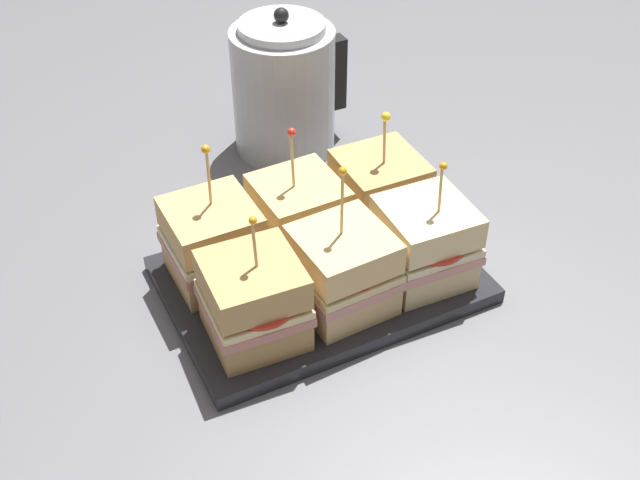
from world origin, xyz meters
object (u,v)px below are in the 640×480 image
(serving_platter, at_px, (320,279))
(kettle_steel, at_px, (284,88))
(sandwich_front_left, at_px, (254,301))
(sandwich_front_center, at_px, (341,272))
(sandwich_front_right, at_px, (425,243))
(sandwich_back_left, at_px, (213,243))
(sandwich_back_right, at_px, (379,193))
(sandwich_back_center, at_px, (299,216))

(serving_platter, relative_size, kettle_steel, 1.66)
(sandwich_front_left, distance_m, kettle_steel, 0.40)
(sandwich_front_center, xyz_separation_m, sandwich_front_right, (0.11, 0.00, 0.00))
(sandwich_back_left, distance_m, sandwich_back_right, 0.21)
(sandwich_front_left, bearing_deg, serving_platter, 27.81)
(sandwich_front_left, distance_m, sandwich_front_center, 0.10)
(sandwich_front_left, bearing_deg, kettle_steel, 60.56)
(sandwich_front_left, xyz_separation_m, sandwich_back_center, (0.10, 0.11, -0.00))
(sandwich_back_center, bearing_deg, sandwich_back_left, -178.30)
(serving_platter, distance_m, sandwich_back_center, 0.08)
(sandwich_front_center, distance_m, sandwich_back_right, 0.15)
(serving_platter, bearing_deg, sandwich_front_right, -27.36)
(sandwich_back_center, height_order, sandwich_back_right, sandwich_back_center)
(sandwich_back_left, distance_m, kettle_steel, 0.31)
(sandwich_front_left, relative_size, sandwich_front_right, 0.99)
(sandwich_back_right, height_order, kettle_steel, kettle_steel)
(serving_platter, height_order, kettle_steel, kettle_steel)
(sandwich_front_right, bearing_deg, sandwich_back_left, 153.36)
(serving_platter, xyz_separation_m, sandwich_back_right, (0.10, 0.05, 0.06))
(serving_platter, bearing_deg, sandwich_back_right, 25.36)
(sandwich_back_left, xyz_separation_m, sandwich_back_right, (0.21, -0.00, -0.00))
(sandwich_back_left, bearing_deg, sandwich_back_center, 1.70)
(serving_platter, bearing_deg, sandwich_front_center, -92.93)
(sandwich_front_center, xyz_separation_m, sandwich_back_left, (-0.10, 0.11, 0.00))
(sandwich_front_left, bearing_deg, sandwich_back_left, 92.00)
(sandwich_back_right, bearing_deg, sandwich_back_left, 179.38)
(sandwich_front_right, distance_m, sandwich_back_left, 0.24)
(sandwich_back_center, distance_m, kettle_steel, 0.25)
(sandwich_back_left, xyz_separation_m, sandwich_back_center, (0.11, 0.00, -0.00))
(sandwich_front_center, bearing_deg, sandwich_back_right, 44.00)
(sandwich_back_left, bearing_deg, sandwich_front_right, -26.64)
(sandwich_front_right, relative_size, sandwich_back_left, 0.92)
(sandwich_front_right, height_order, sandwich_back_center, sandwich_back_center)
(sandwich_front_left, height_order, sandwich_front_right, sandwich_front_right)
(kettle_steel, bearing_deg, sandwich_front_left, -119.44)
(sandwich_front_center, relative_size, sandwich_back_left, 1.04)
(sandwich_front_right, height_order, sandwich_back_right, sandwich_back_right)
(sandwich_front_center, height_order, sandwich_back_right, sandwich_front_center)
(sandwich_back_center, relative_size, kettle_steel, 0.79)
(sandwich_front_left, relative_size, sandwich_back_left, 0.91)
(sandwich_front_left, bearing_deg, sandwich_front_center, 0.15)
(sandwich_front_center, bearing_deg, serving_platter, 87.07)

